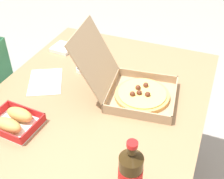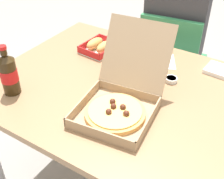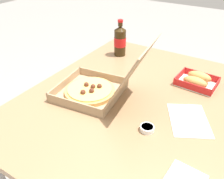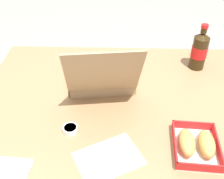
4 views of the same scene
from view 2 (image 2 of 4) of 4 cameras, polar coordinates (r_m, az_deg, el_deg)
The scene contains 9 objects.
dining_table at distance 1.38m, azimuth 1.65°, elevation -1.99°, with size 1.18×0.93×0.72m.
chair at distance 2.01m, azimuth 11.10°, elevation 5.12°, with size 0.45×0.45×0.83m.
diner_person at distance 1.97m, azimuth 12.25°, elevation 11.07°, with size 0.38×0.44×1.15m.
pizza_box_open at distance 1.17m, azimuth 1.40°, elevation -2.29°, with size 0.33×0.45×0.30m.
bread_side_box at distance 1.60m, azimuth -2.39°, elevation 8.34°, with size 0.16×0.20×0.06m.
cola_bottle at distance 1.31m, azimuth -19.19°, elevation 2.88°, with size 0.07×0.07×0.22m.
paper_menu at distance 1.53m, azimuth 7.99°, elevation 5.43°, with size 0.21×0.15×0.00m, color white.
napkin_pile at distance 1.51m, azimuth 19.62°, elevation 3.56°, with size 0.11×0.11×0.02m, color white.
dipping_sauce_cup at distance 1.38m, azimuth 11.27°, elevation 1.93°, with size 0.06×0.06×0.02m.
Camera 2 is at (0.54, -0.94, 1.49)m, focal length 47.71 mm.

